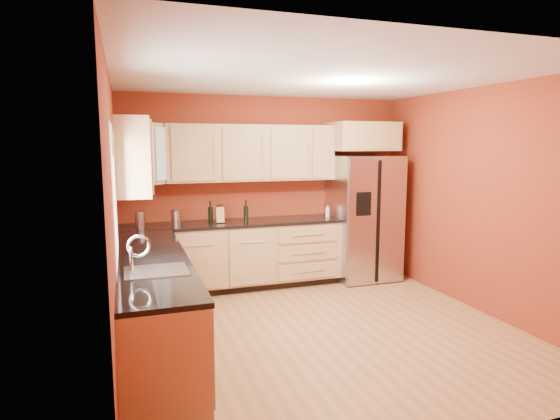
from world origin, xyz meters
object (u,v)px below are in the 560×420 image
refrigerator (363,218)px  soap_dispenser (327,211)px  knife_block (220,215)px  canister_left (176,218)px  wine_bottle_a (211,212)px

refrigerator → soap_dispenser: (-0.55, 0.04, 0.11)m
refrigerator → knife_block: size_ratio=8.76×
canister_left → soap_dispenser: 2.10m
wine_bottle_a → knife_block: 0.13m
refrigerator → wine_bottle_a: 2.21m
wine_bottle_a → soap_dispenser: bearing=-1.5°
refrigerator → knife_block: bearing=178.5°
knife_block → soap_dispenser: (1.53, -0.01, -0.02)m
wine_bottle_a → soap_dispenser: size_ratio=1.72×
wine_bottle_a → knife_block: wine_bottle_a is taller
canister_left → knife_block: knife_block is taller
refrigerator → wine_bottle_a: (-2.20, 0.08, 0.17)m
canister_left → knife_block: 0.57m
canister_left → knife_block: (0.57, 0.01, 0.00)m
canister_left → wine_bottle_a: wine_bottle_a is taller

